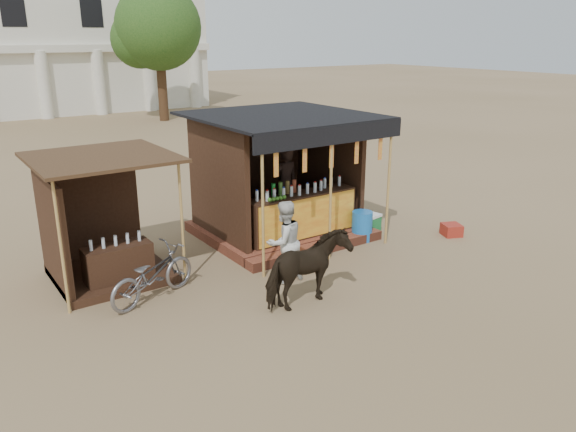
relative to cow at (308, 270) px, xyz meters
The scene contains 10 objects.
ground 0.90m from the cow, 11.86° to the right, with size 120.00×120.00×0.00m, color #846B4C.
main_stall 3.64m from the cow, 63.20° to the left, with size 3.60×3.61×2.78m.
secondary_stall 4.03m from the cow, 129.42° to the left, with size 2.40×2.40×2.38m.
cow is the anchor object (origin of this frame).
motorbike 2.70m from the cow, 140.77° to the left, with size 0.62×1.79×0.94m, color gray.
bystander 1.08m from the cow, 77.32° to the left, with size 0.76×0.59×1.56m, color silver.
blue_barrel 3.47m from the cow, 32.75° to the left, with size 0.46×0.46×0.67m, color blue.
red_crate 4.94m from the cow, 10.84° to the left, with size 0.40×0.41×0.27m, color maroon.
cooler 3.93m from the cow, 33.07° to the left, with size 0.71×0.55×0.46m.
tree 23.28m from the cow, 73.73° to the left, with size 4.50×4.40×7.00m.
Camera 1 is at (-5.84, -6.83, 4.42)m, focal length 35.00 mm.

